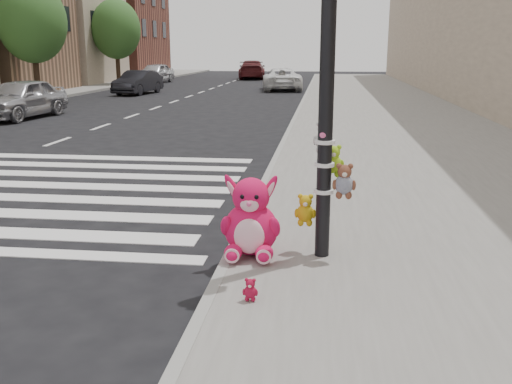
% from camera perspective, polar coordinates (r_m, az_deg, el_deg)
% --- Properties ---
extents(ground, '(120.00, 120.00, 0.00)m').
position_cam_1_polar(ground, '(5.62, -21.97, -12.46)').
color(ground, black).
rests_on(ground, ground).
extents(sidewalk_near, '(7.00, 80.00, 0.14)m').
position_cam_1_polar(sidewalk_near, '(14.74, 16.28, 4.41)').
color(sidewalk_near, slate).
rests_on(sidewalk_near, ground).
extents(curb_edge, '(0.12, 80.00, 0.15)m').
position_cam_1_polar(curb_edge, '(14.58, 2.75, 4.86)').
color(curb_edge, gray).
rests_on(curb_edge, ground).
extents(bld_far_d, '(6.00, 8.00, 10.00)m').
position_cam_1_polar(bld_far_d, '(43.39, -18.54, 16.85)').
color(bld_far_d, '#BBA88F').
rests_on(bld_far_d, ground).
extents(bld_far_e, '(6.00, 10.00, 9.00)m').
position_cam_1_polar(bld_far_e, '(53.55, -13.34, 16.00)').
color(bld_far_e, brown).
rests_on(bld_far_e, ground).
extents(signal_pole, '(0.68, 0.49, 4.00)m').
position_cam_1_polar(signal_pole, '(6.20, 7.12, 8.34)').
color(signal_pole, black).
rests_on(signal_pole, sidewalk_near).
extents(tree_far_b, '(3.20, 3.20, 5.44)m').
position_cam_1_polar(tree_far_b, '(29.77, -21.49, 15.56)').
color(tree_far_b, '#382619').
rests_on(tree_far_b, sidewalk_far).
extents(tree_far_c, '(3.20, 3.20, 5.44)m').
position_cam_1_polar(tree_far_c, '(39.84, -13.83, 15.51)').
color(tree_far_c, '#382619').
rests_on(tree_far_c, sidewalk_far).
extents(pink_bunny, '(0.67, 0.70, 0.95)m').
position_cam_1_polar(pink_bunny, '(6.39, -0.53, -3.06)').
color(pink_bunny, '#E01252').
rests_on(pink_bunny, sidewalk_near).
extents(red_teddy, '(0.15, 0.11, 0.22)m').
position_cam_1_polar(red_teddy, '(5.35, -0.57, -9.72)').
color(red_teddy, '#A51032').
rests_on(red_teddy, sidewalk_near).
extents(car_silver_far, '(2.03, 4.26, 1.40)m').
position_cam_1_polar(car_silver_far, '(22.15, -22.50, 8.64)').
color(car_silver_far, '#A2A1A6').
rests_on(car_silver_far, ground).
extents(car_dark_far, '(1.83, 4.00, 1.27)m').
position_cam_1_polar(car_dark_far, '(32.31, -11.72, 10.69)').
color(car_dark_far, black).
rests_on(car_dark_far, ground).
extents(car_white_near, '(2.77, 4.97, 1.31)m').
position_cam_1_polar(car_white_near, '(34.78, 2.58, 11.22)').
color(car_white_near, white).
rests_on(car_white_near, ground).
extents(car_maroon_near, '(2.63, 5.35, 1.50)m').
position_cam_1_polar(car_maroon_near, '(47.77, -0.40, 12.13)').
color(car_maroon_near, '#4E1618').
rests_on(car_maroon_near, ground).
extents(car_silver_deep, '(2.19, 4.34, 1.42)m').
position_cam_1_polar(car_silver_deep, '(42.91, -10.06, 11.64)').
color(car_silver_deep, silver).
rests_on(car_silver_deep, ground).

